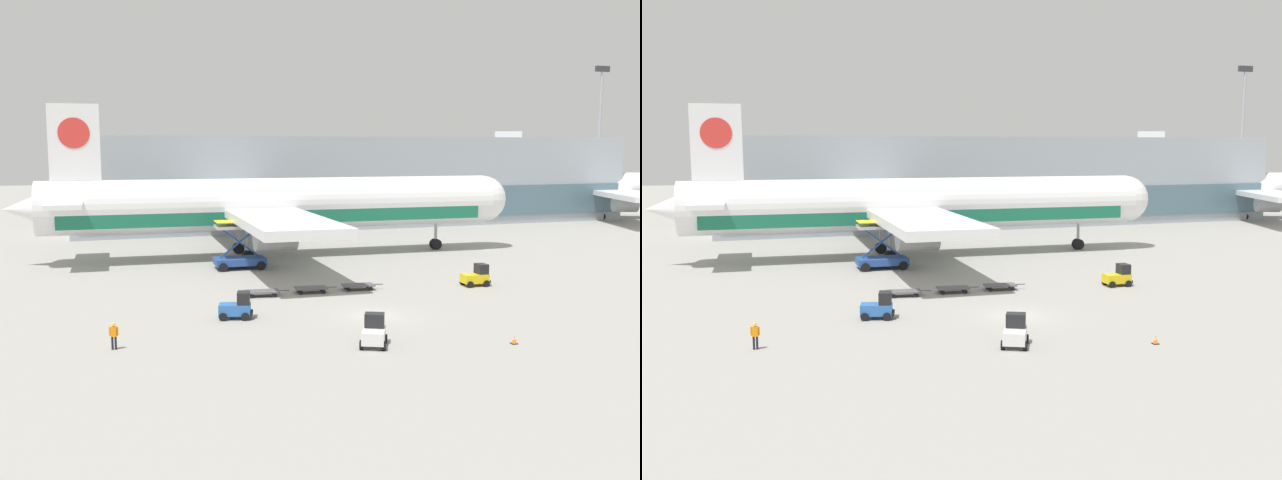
{
  "view_description": "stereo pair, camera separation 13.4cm",
  "coord_description": "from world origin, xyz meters",
  "views": [
    {
      "loc": [
        -20.56,
        -48.03,
        12.62
      ],
      "look_at": [
        0.27,
        13.71,
        4.0
      ],
      "focal_mm": 40.0,
      "sensor_mm": 36.0,
      "label": 1
    },
    {
      "loc": [
        -20.44,
        -48.07,
        12.62
      ],
      "look_at": [
        0.27,
        13.71,
        4.0
      ],
      "focal_mm": 40.0,
      "sensor_mm": 36.0,
      "label": 2
    }
  ],
  "objects": [
    {
      "name": "ground_plane",
      "position": [
        0.0,
        0.0,
        0.0
      ],
      "size": [
        400.0,
        400.0,
        0.0
      ],
      "primitive_type": "plane",
      "color": "#9E9B93"
    },
    {
      "name": "baggage_tug_foreground",
      "position": [
        -9.96,
        2.46,
        0.88
      ],
      "size": [
        2.73,
        2.19,
        2.0
      ],
      "rotation": [
        0.0,
        0.0,
        -0.28
      ],
      "color": "#2D66B7",
      "rests_on": "ground_plane"
    },
    {
      "name": "airplane_distant",
      "position": [
        68.09,
        53.61,
        5.2
      ],
      "size": [
        49.64,
        42.66,
        15.15
      ],
      "rotation": [
        0.0,
        0.0,
        -0.35
      ],
      "color": "white",
      "rests_on": "ground_plane"
    },
    {
      "name": "scissor_lift_loader",
      "position": [
        -5.15,
        23.65,
        1.92
      ],
      "size": [
        5.33,
        3.57,
        4.97
      ],
      "rotation": [
        0.0,
        0.0,
        -0.04
      ],
      "color": "#284C99",
      "rests_on": "ground_plane"
    },
    {
      "name": "traffic_cone_near",
      "position": [
        5.48,
        -9.88,
        0.27
      ],
      "size": [
        0.4,
        0.4,
        0.55
      ],
      "color": "black",
      "rests_on": "ground_plane"
    },
    {
      "name": "baggage_dolly_lead",
      "position": [
        -6.27,
        9.5,
        0.39
      ],
      "size": [
        3.77,
        1.87,
        0.48
      ],
      "rotation": [
        0.0,
        0.0,
        -0.14
      ],
      "color": "#56565B",
      "rests_on": "ground_plane"
    },
    {
      "name": "terminal_building",
      "position": [
        22.85,
        60.46,
        6.99
      ],
      "size": [
        90.0,
        18.2,
        14.0
      ],
      "color": "#9EA8B2",
      "rests_on": "ground_plane"
    },
    {
      "name": "baggage_tug_far",
      "position": [
        13.25,
        7.72,
        0.88
      ],
      "size": [
        2.52,
        1.73,
        2.0
      ],
      "rotation": [
        0.0,
        0.0,
        -0.04
      ],
      "color": "yellow",
      "rests_on": "ground_plane"
    },
    {
      "name": "baggage_dolly_second",
      "position": [
        -1.92,
        9.61,
        0.39
      ],
      "size": [
        3.77,
        1.87,
        0.48
      ],
      "rotation": [
        0.0,
        0.0,
        -0.14
      ],
      "color": "#56565B",
      "rests_on": "ground_plane"
    },
    {
      "name": "baggage_tug_mid",
      "position": [
        -3.24,
        -7.39,
        0.88
      ],
      "size": [
        2.46,
        2.81,
        2.0
      ],
      "rotation": [
        0.0,
        0.0,
        1.1
      ],
      "color": "silver",
      "rests_on": "ground_plane"
    },
    {
      "name": "ground_crew_near",
      "position": [
        -18.94,
        -3.0,
        1.02
      ],
      "size": [
        0.56,
        0.3,
        1.74
      ],
      "rotation": [
        0.0,
        0.0,
        6.05
      ],
      "color": "black",
      "rests_on": "ground_plane"
    },
    {
      "name": "airplane_main",
      "position": [
        0.09,
        30.5,
        5.84
      ],
      "size": [
        58.1,
        48.31,
        17.0
      ],
      "rotation": [
        0.0,
        0.0,
        -0.04
      ],
      "color": "white",
      "rests_on": "ground_plane"
    },
    {
      "name": "light_mast",
      "position": [
        67.54,
        57.45,
        15.17
      ],
      "size": [
        2.8,
        0.5,
        26.58
      ],
      "color": "#9EA0A5",
      "rests_on": "ground_plane"
    },
    {
      "name": "baggage_dolly_third",
      "position": [
        2.42,
        9.5,
        0.39
      ],
      "size": [
        3.77,
        1.87,
        0.48
      ],
      "rotation": [
        0.0,
        0.0,
        -0.14
      ],
      "color": "#56565B",
      "rests_on": "ground_plane"
    }
  ]
}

